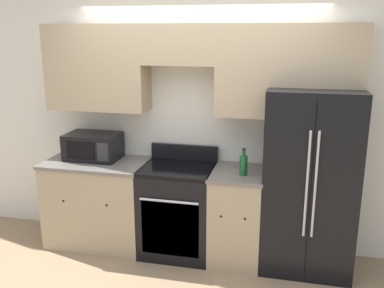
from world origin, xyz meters
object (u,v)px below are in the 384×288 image
(oven_range, at_px, (178,209))
(refrigerator, at_px, (309,180))
(bottle, at_px, (243,165))
(microwave, at_px, (93,146))

(oven_range, height_order, refrigerator, refrigerator)
(refrigerator, height_order, bottle, refrigerator)
(oven_range, relative_size, refrigerator, 0.62)
(refrigerator, height_order, microwave, refrigerator)
(oven_range, relative_size, bottle, 4.17)
(microwave, height_order, bottle, microwave)
(oven_range, xyz_separation_m, bottle, (0.67, -0.09, 0.56))
(bottle, bearing_deg, refrigerator, 13.93)
(refrigerator, xyz_separation_m, microwave, (-2.23, 0.01, 0.19))
(oven_range, height_order, bottle, bottle)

